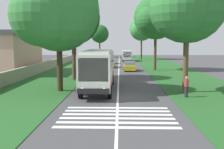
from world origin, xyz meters
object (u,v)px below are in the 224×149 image
object	(u,v)px
roadside_tree_right_1	(155,19)
pedestrian	(186,86)
roadside_tree_left_2	(55,13)
trailing_minibus_0	(127,55)
trailing_car_0	(130,67)
utility_pole	(74,41)
trailing_car_1	(110,64)
roadside_tree_left_1	(72,20)
roadside_tree_right_0	(185,5)
trailing_car_2	(110,60)
roadside_tree_left_0	(99,34)
roadside_tree_right_2	(141,30)
coach_bus	(99,67)

from	to	relation	value
roadside_tree_right_1	pedestrian	distance (m)	23.96
roadside_tree_left_2	roadside_tree_right_1	world-z (taller)	roadside_tree_right_1
trailing_minibus_0	roadside_tree_left_2	xyz separation A→B (m)	(-42.55, 7.42, 5.49)
trailing_car_0	utility_pole	distance (m)	14.17
roadside_tree_left_2	trailing_car_1	bearing A→B (deg)	-8.79
roadside_tree_right_1	pedestrian	xyz separation A→B (m)	(-22.83, 0.10, -7.26)
trailing_car_1	roadside_tree_left_1	size ratio (longest dim) A/B	0.41
roadside_tree_right_0	roadside_tree_right_1	size ratio (longest dim) A/B	0.95
trailing_car_2	utility_pole	size ratio (longest dim) A/B	0.49
trailing_car_2	roadside_tree_left_0	size ratio (longest dim) A/B	0.44
trailing_car_2	roadside_tree_right_2	xyz separation A→B (m)	(15.25, -7.64, 7.19)
coach_bus	roadside_tree_left_1	bearing A→B (deg)	24.79
trailing_minibus_0	utility_pole	bearing A→B (deg)	168.52
trailing_car_1	roadside_tree_right_2	world-z (taller)	roadside_tree_right_2
trailing_car_0	roadside_tree_right_2	size ratio (longest dim) A/B	0.39
trailing_minibus_0	pedestrian	bearing A→B (deg)	-175.36
coach_bus	trailing_car_0	distance (m)	18.98
roadside_tree_left_1	trailing_minibus_0	bearing A→B (deg)	-12.45
roadside_tree_left_2	trailing_minibus_0	bearing A→B (deg)	-9.89
trailing_minibus_0	roadside_tree_right_1	bearing A→B (deg)	-170.43
trailing_car_0	pedestrian	world-z (taller)	pedestrian
trailing_car_1	roadside_tree_left_2	distance (m)	26.34
roadside_tree_left_2	utility_pole	bearing A→B (deg)	-2.45
trailing_minibus_0	roadside_tree_right_0	distance (m)	43.52
trailing_minibus_0	utility_pole	world-z (taller)	utility_pole
roadside_tree_right_0	roadside_tree_right_1	xyz separation A→B (m)	(20.58, 0.11, 0.57)
roadside_tree_right_2	utility_pole	distance (m)	44.00
trailing_car_2	roadside_tree_left_1	world-z (taller)	roadside_tree_left_1
utility_pole	pedestrian	size ratio (longest dim) A/B	5.21
roadside_tree_right_0	utility_pole	bearing A→B (deg)	53.93
trailing_car_2	trailing_minibus_0	size ratio (longest dim) A/B	0.72
trailing_car_1	trailing_minibus_0	world-z (taller)	trailing_minibus_0
roadside_tree_left_0	roadside_tree_right_0	xyz separation A→B (m)	(-61.24, -11.76, 0.69)
roadside_tree_right_1	utility_pole	world-z (taller)	roadside_tree_right_1
trailing_car_1	utility_pole	distance (m)	18.42
coach_bus	roadside_tree_left_2	bearing A→B (deg)	101.02
trailing_car_0	trailing_car_1	bearing A→B (deg)	29.62
trailing_car_1	roadside_tree_right_0	distance (m)	27.56
roadside_tree_right_2	trailing_car_1	bearing A→B (deg)	163.54
roadside_tree_left_0	utility_pole	size ratio (longest dim) A/B	1.11
roadside_tree_left_2	roadside_tree_right_2	size ratio (longest dim) A/B	0.97
coach_bus	roadside_tree_left_1	world-z (taller)	roadside_tree_left_1
coach_bus	roadside_tree_right_0	bearing A→B (deg)	-98.33
trailing_car_0	roadside_tree_right_0	size ratio (longest dim) A/B	0.39
trailing_car_2	roadside_tree_left_1	xyz separation A→B (m)	(-25.98, 3.62, 6.51)
trailing_car_0	trailing_car_1	xyz separation A→B (m)	(5.94, 3.38, 0.00)
pedestrian	coach_bus	bearing A→B (deg)	65.40
coach_bus	pedestrian	xyz separation A→B (m)	(-3.36, -7.33, -1.24)
trailing_car_2	roadside_tree_right_0	xyz separation A→B (m)	(-35.24, -7.69, 6.93)
trailing_car_2	pedestrian	world-z (taller)	pedestrian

